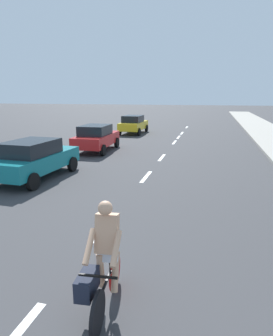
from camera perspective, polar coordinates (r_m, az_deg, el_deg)
The scene contains 12 objects.
ground_plane at distance 19.45m, azimuth 6.47°, elevation 3.94°, with size 160.00×160.00×0.00m, color #38383A.
lane_stripe_2 at distance 7.91m, azimuth -6.04°, elevation -11.10°, with size 0.16×1.80×0.01m, color white.
lane_stripe_3 at distance 12.42m, azimuth 1.85°, elevation -1.67°, with size 0.16×1.80×0.01m, color white.
lane_stripe_4 at distance 16.24m, azimuth 4.87°, elevation 2.01°, with size 0.16×1.80×0.01m, color white.
lane_stripe_5 at distance 21.57m, azimuth 7.26°, elevation 4.91°, with size 0.16×1.80×0.01m, color white.
lane_stripe_6 at distance 24.22m, azimuth 8.05°, elevation 5.86°, with size 0.16×1.80×0.01m, color white.
lane_stripe_7 at distance 26.79m, azimuth 8.67°, elevation 6.60°, with size 0.16×1.80×0.01m, color white.
lane_stripe_8 at distance 31.84m, azimuth 9.59°, elevation 7.70°, with size 0.16×1.80×0.01m, color white.
cyclist at distance 4.81m, azimuth -6.48°, elevation -17.62°, with size 0.65×1.71×1.82m.
parked_car_teal at distance 12.70m, azimuth -19.02°, elevation 1.79°, with size 2.12×4.30×1.57m.
parked_car_red at distance 18.13m, azimuth -7.70°, elevation 5.86°, with size 2.01×4.13×1.57m.
parked_car_yellow at distance 26.22m, azimuth -0.60°, elevation 8.43°, with size 1.92×4.04×1.57m.
Camera 1 is at (2.53, 1.00, 3.34)m, focal length 31.87 mm.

